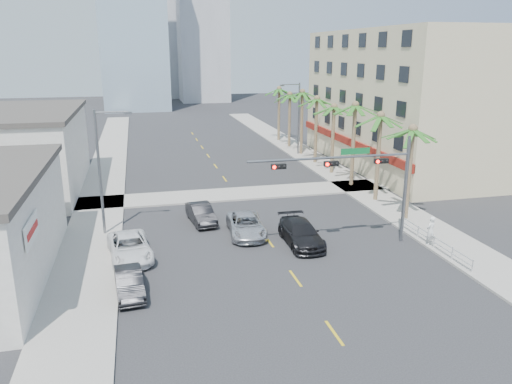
# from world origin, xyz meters

# --- Properties ---
(ground) EXTENTS (260.00, 260.00, 0.00)m
(ground) POSITION_xyz_m (0.00, 0.00, 0.00)
(ground) COLOR #262628
(ground) RESTS_ON ground
(sidewalk_right) EXTENTS (4.00, 120.00, 0.15)m
(sidewalk_right) POSITION_xyz_m (12.00, 20.00, 0.07)
(sidewalk_right) COLOR gray
(sidewalk_right) RESTS_ON ground
(sidewalk_left) EXTENTS (4.00, 120.00, 0.15)m
(sidewalk_left) POSITION_xyz_m (-12.00, 20.00, 0.07)
(sidewalk_left) COLOR gray
(sidewalk_left) RESTS_ON ground
(sidewalk_cross) EXTENTS (80.00, 4.00, 0.15)m
(sidewalk_cross) POSITION_xyz_m (0.00, 22.00, 0.07)
(sidewalk_cross) COLOR gray
(sidewalk_cross) RESTS_ON ground
(building_right) EXTENTS (15.25, 28.00, 15.00)m
(building_right) POSITION_xyz_m (21.99, 30.00, 7.50)
(building_right) COLOR beige
(building_right) RESTS_ON ground
(building_left_far) EXTENTS (11.00, 18.00, 7.20)m
(building_left_far) POSITION_xyz_m (-19.50, 28.00, 3.60)
(building_left_far) COLOR beige
(building_left_far) RESTS_ON ground
(tower_far_center) EXTENTS (16.00, 16.00, 42.00)m
(tower_far_center) POSITION_xyz_m (-3.00, 125.00, 21.00)
(tower_far_center) COLOR #ADADB2
(tower_far_center) RESTS_ON ground
(traffic_signal_mast) EXTENTS (11.12, 0.54, 7.20)m
(traffic_signal_mast) POSITION_xyz_m (5.78, 7.95, 5.06)
(traffic_signal_mast) COLOR slate
(traffic_signal_mast) RESTS_ON ground
(palm_tree_0) EXTENTS (4.80, 4.80, 7.80)m
(palm_tree_0) POSITION_xyz_m (11.60, 12.00, 7.08)
(palm_tree_0) COLOR brown
(palm_tree_0) RESTS_ON ground
(palm_tree_1) EXTENTS (4.80, 4.80, 8.16)m
(palm_tree_1) POSITION_xyz_m (11.60, 17.20, 7.43)
(palm_tree_1) COLOR brown
(palm_tree_1) RESTS_ON ground
(palm_tree_2) EXTENTS (4.80, 4.80, 8.52)m
(palm_tree_2) POSITION_xyz_m (11.60, 22.40, 7.78)
(palm_tree_2) COLOR brown
(palm_tree_2) RESTS_ON ground
(palm_tree_3) EXTENTS (4.80, 4.80, 7.80)m
(palm_tree_3) POSITION_xyz_m (11.60, 27.60, 7.08)
(palm_tree_3) COLOR brown
(palm_tree_3) RESTS_ON ground
(palm_tree_4) EXTENTS (4.80, 4.80, 8.16)m
(palm_tree_4) POSITION_xyz_m (11.60, 32.80, 7.43)
(palm_tree_4) COLOR brown
(palm_tree_4) RESTS_ON ground
(palm_tree_5) EXTENTS (4.80, 4.80, 8.52)m
(palm_tree_5) POSITION_xyz_m (11.60, 38.00, 7.78)
(palm_tree_5) COLOR brown
(palm_tree_5) RESTS_ON ground
(palm_tree_6) EXTENTS (4.80, 4.80, 7.80)m
(palm_tree_6) POSITION_xyz_m (11.60, 43.20, 7.08)
(palm_tree_6) COLOR brown
(palm_tree_6) RESTS_ON ground
(palm_tree_7) EXTENTS (4.80, 4.80, 8.16)m
(palm_tree_7) POSITION_xyz_m (11.60, 48.40, 7.43)
(palm_tree_7) COLOR brown
(palm_tree_7) RESTS_ON ground
(streetlight_left) EXTENTS (2.55, 0.25, 9.00)m
(streetlight_left) POSITION_xyz_m (-11.00, 14.00, 5.06)
(streetlight_left) COLOR slate
(streetlight_left) RESTS_ON ground
(streetlight_right) EXTENTS (2.55, 0.25, 9.00)m
(streetlight_right) POSITION_xyz_m (11.00, 38.00, 5.06)
(streetlight_right) COLOR slate
(streetlight_right) RESTS_ON ground
(guardrail) EXTENTS (0.08, 8.08, 1.00)m
(guardrail) POSITION_xyz_m (10.30, 6.00, 0.67)
(guardrail) COLOR silver
(guardrail) RESTS_ON ground
(car_parked_mid) EXTENTS (1.78, 4.19, 1.34)m
(car_parked_mid) POSITION_xyz_m (-9.40, 4.25, 0.67)
(car_parked_mid) COLOR black
(car_parked_mid) RESTS_ON ground
(car_parked_far) EXTENTS (3.15, 5.67, 1.50)m
(car_parked_far) POSITION_xyz_m (-9.40, 9.26, 0.75)
(car_parked_far) COLOR white
(car_parked_far) RESTS_ON ground
(car_lane_left) EXTENTS (2.09, 4.60, 1.47)m
(car_lane_left) POSITION_xyz_m (-4.09, 15.08, 0.73)
(car_lane_left) COLOR black
(car_lane_left) RESTS_ON ground
(car_lane_center) EXTENTS (2.84, 5.50, 1.48)m
(car_lane_center) POSITION_xyz_m (-1.28, 11.66, 0.74)
(car_lane_center) COLOR silver
(car_lane_center) RESTS_ON ground
(car_lane_right) EXTENTS (2.26, 5.45, 1.58)m
(car_lane_right) POSITION_xyz_m (2.00, 9.08, 0.79)
(car_lane_right) COLOR black
(car_lane_right) RESTS_ON ground
(pedestrian) EXTENTS (0.87, 0.75, 2.01)m
(pedestrian) POSITION_xyz_m (10.30, 6.54, 1.16)
(pedestrian) COLOR white
(pedestrian) RESTS_ON sidewalk_right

